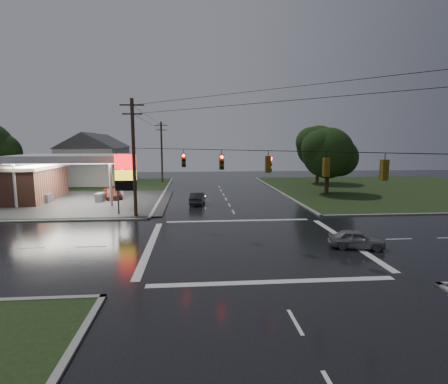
{
  "coord_description": "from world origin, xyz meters",
  "views": [
    {
      "loc": [
        -3.92,
        -23.67,
        7.08
      ],
      "look_at": [
        -1.5,
        4.53,
        3.0
      ],
      "focal_mm": 28.0,
      "sensor_mm": 36.0,
      "label": 1
    }
  ],
  "objects": [
    {
      "name": "pylon_sign",
      "position": [
        -10.5,
        10.5,
        4.01
      ],
      "size": [
        2.0,
        0.35,
        6.0
      ],
      "color": "#59595E",
      "rests_on": "ground"
    },
    {
      "name": "tree_ne_far",
      "position": [
        17.15,
        33.99,
        6.18
      ],
      "size": [
        8.46,
        7.2,
        9.8
      ],
      "color": "black",
      "rests_on": "ground"
    },
    {
      "name": "house_far",
      "position": [
        -21.95,
        48.0,
        4.41
      ],
      "size": [
        11.05,
        8.48,
        8.6
      ],
      "color": "silver",
      "rests_on": "ground"
    },
    {
      "name": "car_crossing",
      "position": [
        6.87,
        -1.8,
        0.62
      ],
      "size": [
        3.88,
        2.32,
        1.24
      ],
      "primitive_type": "imported",
      "rotation": [
        0.0,
        0.0,
        1.32
      ],
      "color": "slate",
      "rests_on": "ground"
    },
    {
      "name": "house_near",
      "position": [
        -20.95,
        36.0,
        4.41
      ],
      "size": [
        11.05,
        8.48,
        8.6
      ],
      "color": "silver",
      "rests_on": "ground"
    },
    {
      "name": "traffic_signals",
      "position": [
        0.02,
        -0.02,
        6.48
      ],
      "size": [
        26.87,
        26.87,
        1.47
      ],
      "color": "black",
      "rests_on": "ground"
    },
    {
      "name": "car_pump",
      "position": [
        -14.2,
        20.41,
        0.67
      ],
      "size": [
        3.64,
        4.98,
        1.34
      ],
      "primitive_type": "imported",
      "rotation": [
        0.0,
        0.0,
        0.43
      ],
      "color": "#4F1F12",
      "rests_on": "ground"
    },
    {
      "name": "utility_pole_nw",
      "position": [
        -9.5,
        9.5,
        5.72
      ],
      "size": [
        2.2,
        0.32,
        11.0
      ],
      "color": "#382619",
      "rests_on": "ground"
    },
    {
      "name": "ground",
      "position": [
        0.0,
        0.0,
        0.0
      ],
      "size": [
        120.0,
        120.0,
        0.0
      ],
      "primitive_type": "plane",
      "color": "black",
      "rests_on": "ground"
    },
    {
      "name": "tree_ne_near",
      "position": [
        14.14,
        21.99,
        5.56
      ],
      "size": [
        7.99,
        6.8,
        8.98
      ],
      "color": "black",
      "rests_on": "ground"
    },
    {
      "name": "car_north",
      "position": [
        -3.59,
        15.98,
        0.68
      ],
      "size": [
        1.95,
        4.26,
        1.36
      ],
      "primitive_type": "imported",
      "rotation": [
        0.0,
        0.0,
        3.01
      ],
      "color": "black",
      "rests_on": "ground"
    },
    {
      "name": "utility_pole_n",
      "position": [
        -9.5,
        38.0,
        5.47
      ],
      "size": [
        2.2,
        0.32,
        10.5
      ],
      "color": "#382619",
      "rests_on": "ground"
    },
    {
      "name": "gas_station",
      "position": [
        -25.68,
        19.7,
        2.55
      ],
      "size": [
        26.2,
        18.0,
        5.6
      ],
      "color": "#2D2D2D",
      "rests_on": "ground"
    },
    {
      "name": "grass_ne",
      "position": [
        26.0,
        26.0,
        0.04
      ],
      "size": [
        36.0,
        36.0,
        0.08
      ],
      "primitive_type": "cube",
      "color": "black",
      "rests_on": "ground"
    },
    {
      "name": "grass_nw",
      "position": [
        -26.0,
        26.0,
        0.04
      ],
      "size": [
        36.0,
        36.0,
        0.08
      ],
      "primitive_type": "cube",
      "color": "black",
      "rests_on": "ground"
    }
  ]
}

